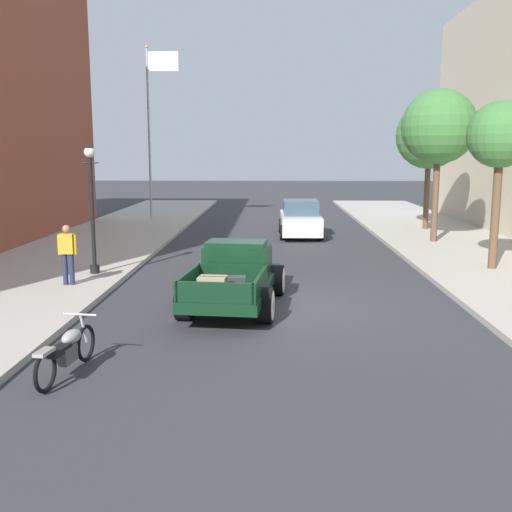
% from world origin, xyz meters
% --- Properties ---
extents(ground_plane, '(140.00, 140.00, 0.00)m').
position_xyz_m(ground_plane, '(0.00, 0.00, 0.00)').
color(ground_plane, '#333338').
extents(hotrod_truck_dark_green, '(2.51, 5.06, 1.58)m').
position_xyz_m(hotrod_truck_dark_green, '(-1.03, 0.19, 0.75)').
color(hotrod_truck_dark_green, black).
rests_on(hotrod_truck_dark_green, ground).
extents(motorcycle_parked, '(0.62, 2.11, 0.93)m').
position_xyz_m(motorcycle_parked, '(-3.57, -4.76, 0.44)').
color(motorcycle_parked, black).
rests_on(motorcycle_parked, ground).
extents(car_background_white, '(1.91, 4.32, 1.65)m').
position_xyz_m(car_background_white, '(1.10, 12.69, 0.77)').
color(car_background_white, silver).
rests_on(car_background_white, ground).
extents(pedestrian_sidewalk_left, '(0.53, 0.22, 1.65)m').
position_xyz_m(pedestrian_sidewalk_left, '(-5.72, 1.60, 1.09)').
color(pedestrian_sidewalk_left, '#232847').
rests_on(pedestrian_sidewalk_left, sidewalk_left).
extents(street_lamp_near, '(0.50, 0.32, 3.85)m').
position_xyz_m(street_lamp_near, '(-5.48, 3.20, 2.39)').
color(street_lamp_near, black).
rests_on(street_lamp_near, sidewalk_left).
extents(flagpole, '(1.74, 0.16, 9.16)m').
position_xyz_m(flagpole, '(-6.57, 18.10, 5.77)').
color(flagpole, '#B2B2B7').
rests_on(flagpole, sidewalk_left).
extents(street_tree_nearest, '(2.02, 2.02, 5.13)m').
position_xyz_m(street_tree_nearest, '(6.76, 4.36, 4.21)').
color(street_tree_nearest, brown).
rests_on(street_tree_nearest, sidewalk_right).
extents(street_tree_second, '(2.98, 2.98, 6.12)m').
position_xyz_m(street_tree_second, '(6.47, 10.23, 4.75)').
color(street_tree_second, brown).
rests_on(street_tree_second, sidewalk_right).
extents(street_tree_third, '(3.12, 3.12, 5.97)m').
position_xyz_m(street_tree_third, '(7.19, 14.45, 4.54)').
color(street_tree_third, brown).
rests_on(street_tree_third, sidewalk_right).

